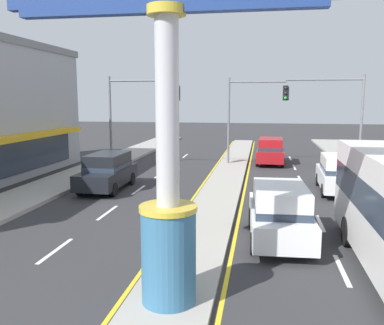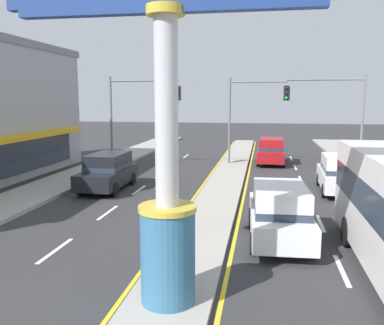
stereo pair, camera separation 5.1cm
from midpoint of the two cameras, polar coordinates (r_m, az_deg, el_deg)
median_strip at (r=20.75m, az=3.91°, el=-4.10°), size 2.01×52.00×0.14m
sidewalk_left at (r=21.74m, az=-21.22°, el=-4.04°), size 2.90×60.00×0.18m
lane_markings at (r=19.45m, az=3.50°, el=-5.18°), size 8.75×52.00×0.01m
district_sign at (r=8.78m, az=-3.63°, el=5.12°), size 7.02×1.30×7.95m
traffic_light_left_side at (r=27.23m, az=-7.99°, el=7.78°), size 4.86×0.46×6.20m
traffic_light_right_side at (r=26.72m, az=18.99°, el=7.37°), size 4.86×0.46×6.20m
traffic_light_median_far at (r=29.13m, az=8.08°, el=7.74°), size 4.20×0.46×6.20m
suv_far_right_lane at (r=30.41m, az=10.87°, el=1.65°), size 2.07×4.66×1.90m
suv_near_left_lane at (r=13.99m, az=12.07°, el=-6.81°), size 2.14×4.69×1.90m
suv_mid_left_lane at (r=21.87m, az=-11.82°, el=-1.16°), size 1.98×4.61×1.90m
suv_far_left_oncoming at (r=22.02m, az=19.88°, el=-1.43°), size 2.10×4.67×1.90m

